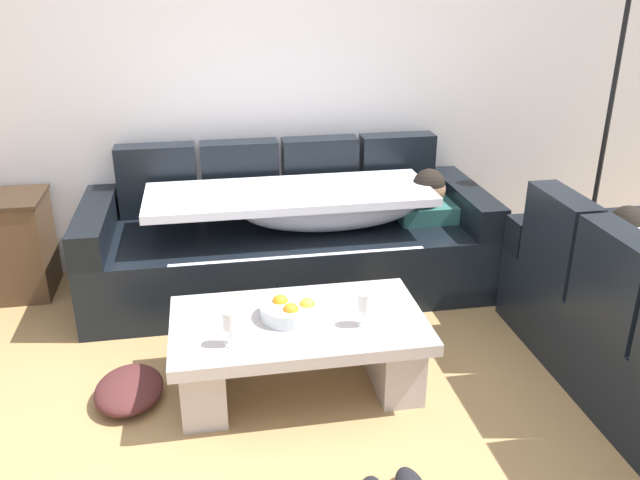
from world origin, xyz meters
The scene contains 9 objects.
ground_plane centered at (0.00, 0.00, 0.00)m, with size 14.00×14.00×0.00m, color #AA8351.
back_wall centered at (0.00, 2.15, 1.35)m, with size 9.00×0.10×2.70m, color silver.
couch_along_wall centered at (0.24, 1.63, 0.33)m, with size 2.47×0.92×0.88m.
coffee_table centered at (0.10, 0.53, 0.24)m, with size 1.20×0.68×0.38m.
fruit_bowl centered at (0.06, 0.56, 0.42)m, with size 0.28×0.28×0.10m.
wine_glass_near_left centered at (-0.23, 0.36, 0.50)m, with size 0.07×0.07×0.17m.
wine_glass_near_right centered at (0.39, 0.43, 0.50)m, with size 0.07×0.07×0.17m.
floor_lamp centered at (2.22, 1.58, 1.12)m, with size 0.33×0.31×1.95m.
crumpled_garment centered at (-0.72, 0.56, 0.06)m, with size 0.40×0.32×0.12m, color #4C2323.
Camera 1 is at (-0.28, -2.16, 1.93)m, focal length 36.92 mm.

